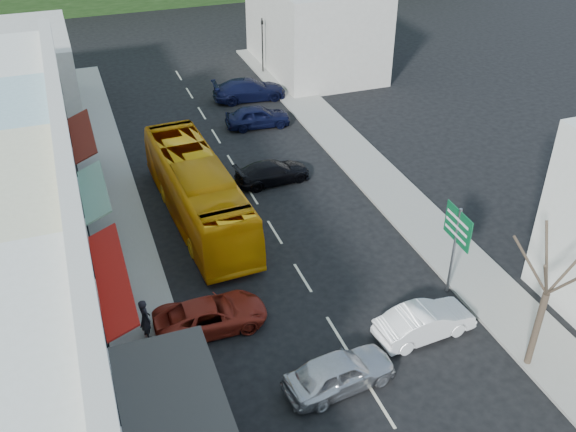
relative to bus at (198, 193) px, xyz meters
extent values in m
plane|color=black|center=(3.30, -10.60, -1.55)|extent=(120.00, 120.00, 0.00)
cube|color=gray|center=(-4.20, -0.60, -1.48)|extent=(3.00, 52.00, 0.15)
cube|color=gray|center=(10.80, -0.60, -1.48)|extent=(3.00, 52.00, 0.15)
cube|color=#A0130E|center=(-5.10, -7.60, 1.50)|extent=(1.30, 6.80, 0.08)
cube|color=#195926|center=(-5.10, -0.60, 1.50)|extent=(1.30, 5.10, 0.08)
cube|color=#5B190F|center=(-5.10, 5.90, 1.50)|extent=(1.30, 5.95, 0.08)
cube|color=#B7B2A8|center=(-8.70, 16.40, 1.45)|extent=(8.00, 10.00, 6.00)
cube|color=#B7B2A8|center=(14.30, 19.40, 1.95)|extent=(8.00, 12.00, 7.00)
imported|color=orange|center=(0.00, 0.00, 0.00)|extent=(3.12, 11.72, 3.10)
imported|color=silver|center=(2.22, -13.20, -0.85)|extent=(4.60, 2.35, 1.40)
imported|color=white|center=(6.63, -11.84, -0.85)|extent=(4.53, 2.15, 1.40)
imported|color=maroon|center=(-1.49, -8.40, -0.85)|extent=(4.60, 1.91, 1.40)
imported|color=black|center=(4.88, 2.39, -0.85)|extent=(4.62, 2.17, 1.40)
imported|color=black|center=(6.38, 9.91, -0.85)|extent=(4.55, 2.19, 1.40)
imported|color=black|center=(7.24, 14.66, -0.85)|extent=(4.61, 2.13, 1.40)
imported|color=black|center=(-4.12, -8.20, -0.55)|extent=(0.57, 0.70, 1.70)
camera|label=1|loc=(-5.34, -28.43, 16.98)|focal=40.00mm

